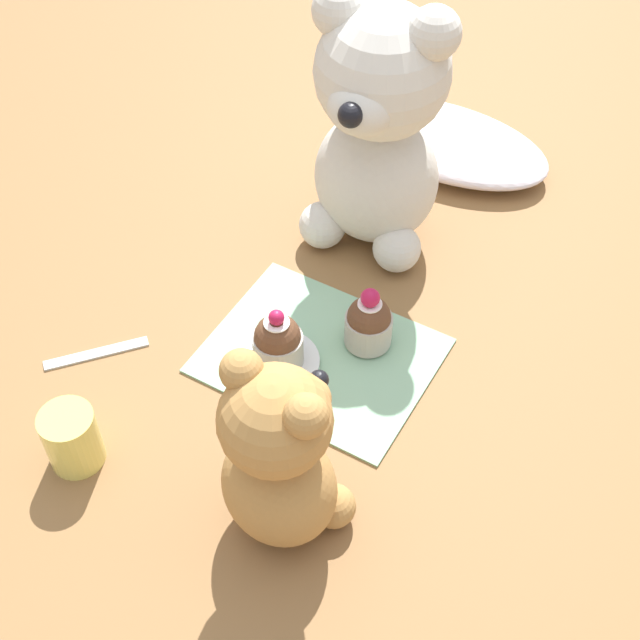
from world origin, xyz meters
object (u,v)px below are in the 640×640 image
teaspoon (96,353)px  juice_glass (72,438)px  cupcake_near_tan_bear (278,342)px  teddy_bear_tan (280,458)px  saucer_plate (279,361)px  teddy_bear_cream (378,128)px  cupcake_near_cream_bear (369,322)px

teaspoon → juice_glass: bearing=-106.5°
cupcake_near_tan_bear → teaspoon: size_ratio=0.67×
juice_glass → teddy_bear_tan: bearing=12.0°
cupcake_near_tan_bear → juice_glass: bearing=-119.5°
juice_glass → teaspoon: 0.13m
saucer_plate → juice_glass: size_ratio=1.30×
teddy_bear_cream → teaspoon: teddy_bear_cream is taller
teddy_bear_cream → cupcake_near_cream_bear: (0.07, -0.15, -0.11)m
teddy_bear_cream → teddy_bear_tan: 0.38m
teaspoon → teddy_bear_tan: bearing=-62.0°
teddy_bear_tan → juice_glass: teddy_bear_tan is taller
juice_glass → teaspoon: size_ratio=0.60×
cupcake_near_tan_bear → teaspoon: cupcake_near_tan_bear is taller
teddy_bear_tan → teaspoon: teddy_bear_tan is taller
juice_glass → cupcake_near_cream_bear: bearing=56.7°
cupcake_near_tan_bear → juice_glass: size_ratio=1.13×
cupcake_near_cream_bear → teaspoon: 0.28m
saucer_plate → teddy_bear_cream: bearing=93.0°
teddy_bear_tan → juice_glass: (-0.20, -0.04, -0.06)m
teddy_bear_tan → cupcake_near_cream_bear: size_ratio=2.77×
cupcake_near_tan_bear → juice_glass: cupcake_near_tan_bear is taller
saucer_plate → juice_glass: 0.21m
teddy_bear_tan → cupcake_near_cream_bear: bearing=-71.7°
teddy_bear_cream → juice_glass: bearing=-108.1°
teddy_bear_cream → juice_glass: 0.43m
teddy_bear_cream → juice_glass: teddy_bear_cream is taller
juice_glass → saucer_plate: bearing=60.5°
saucer_plate → teaspoon: saucer_plate is taller
teddy_bear_cream → teaspoon: (-0.16, -0.30, -0.14)m
teddy_bear_tan → juice_glass: size_ratio=3.22×
teddy_bear_tan → teddy_bear_cream: bearing=-63.6°
teddy_bear_tan → juice_glass: bearing=22.3°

